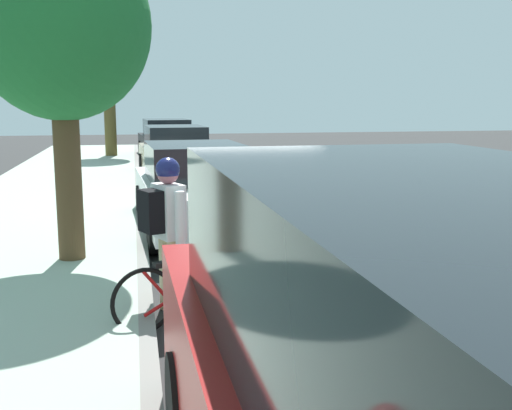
% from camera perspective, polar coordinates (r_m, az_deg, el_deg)
% --- Properties ---
extents(ground, '(59.72, 59.72, 0.00)m').
position_cam_1_polar(ground, '(11.19, -1.51, -1.95)').
color(ground, '#2C2C2C').
extents(sidewalk, '(3.68, 37.32, 0.15)m').
position_cam_1_polar(sidewalk, '(11.18, -20.42, -2.17)').
color(sidewalk, '#9AAB9B').
rests_on(sidewalk, ground).
extents(curb_edge, '(0.16, 37.32, 0.15)m').
position_cam_1_polar(curb_edge, '(11.02, -10.54, -1.88)').
color(curb_edge, gray).
rests_on(curb_edge, ground).
extents(lane_stripe_centre, '(0.14, 35.80, 0.01)m').
position_cam_1_polar(lane_stripe_centre, '(12.56, 9.30, -0.77)').
color(lane_stripe_centre, white).
rests_on(lane_stripe_centre, ground).
extents(lane_stripe_bike_edge, '(0.12, 37.32, 0.01)m').
position_cam_1_polar(lane_stripe_bike_edge, '(11.14, -2.95, -1.98)').
color(lane_stripe_bike_edge, white).
rests_on(lane_stripe_bike_edge, ground).
extents(parked_sedan_black_nearest, '(2.07, 4.51, 1.52)m').
position_cam_1_polar(parked_sedan_black_nearest, '(23.36, -8.21, 5.93)').
color(parked_sedan_black_nearest, black).
rests_on(parked_sedan_black_nearest, ground).
extents(parked_sedan_tan_second, '(2.02, 4.49, 1.52)m').
position_cam_1_polar(parked_sedan_tan_second, '(17.53, -7.40, 4.71)').
color(parked_sedan_tan_second, tan).
rests_on(parked_sedan_tan_second, ground).
extents(parked_sedan_white_mid, '(2.01, 4.49, 1.52)m').
position_cam_1_polar(parked_sedan_white_mid, '(10.57, -5.56, 1.46)').
color(parked_sedan_white_mid, white).
rests_on(parked_sedan_white_mid, ground).
extents(bicycle_at_curb, '(1.63, 0.66, 0.72)m').
position_cam_1_polar(bicycle_at_curb, '(6.34, -5.87, -7.83)').
color(bicycle_at_curb, black).
rests_on(bicycle_at_curb, ground).
extents(cyclist_with_backpack, '(0.51, 0.58, 1.67)m').
position_cam_1_polar(cyclist_with_backpack, '(6.59, -8.25, -1.34)').
color(cyclist_with_backpack, '#C6B284').
rests_on(cyclist_with_backpack, ground).
extents(street_tree_near_cyclist, '(2.27, 2.27, 4.74)m').
position_cam_1_polar(street_tree_near_cyclist, '(24.02, -13.47, 13.00)').
color(street_tree_near_cyclist, brown).
rests_on(street_tree_near_cyclist, sidewalk).
extents(street_tree_mid_block, '(2.28, 2.28, 4.25)m').
position_cam_1_polar(street_tree_mid_block, '(8.50, -17.50, 15.29)').
color(street_tree_mid_block, '#4F3A23').
rests_on(street_tree_mid_block, sidewalk).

